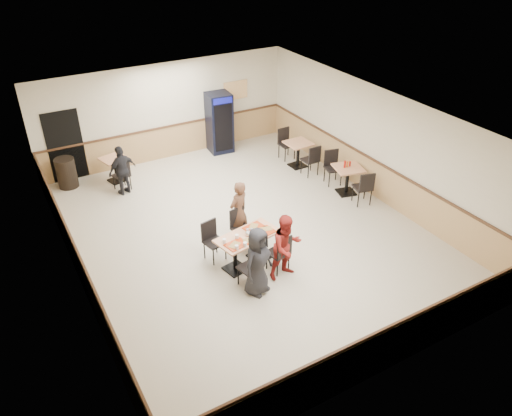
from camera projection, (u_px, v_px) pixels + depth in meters
ground at (245, 231)px, 12.39m from camera, size 10.00×10.00×0.00m
room_shell at (256, 157)px, 14.73m from camera, size 10.00×10.00×10.00m
main_table at (248, 245)px, 11.04m from camera, size 1.53×0.97×0.76m
main_chairs at (246, 246)px, 11.03m from camera, size 1.55×1.87×0.96m
diner_woman_left at (258, 262)px, 10.09m from camera, size 0.89×0.75×1.54m
diner_woman_right at (286, 247)px, 10.56m from camera, size 0.77×0.62×1.51m
diner_man_opposite at (239, 212)px, 11.71m from camera, size 0.66×0.55×1.56m
lone_diner at (122, 170)px, 13.67m from camera, size 0.90×0.58×1.43m
tabletop_clutter at (249, 235)px, 10.86m from camera, size 1.26×0.79×0.12m
side_table_near at (348, 176)px, 13.77m from camera, size 0.91×0.91×0.80m
side_table_near_chair_south at (363, 187)px, 13.31m from camera, size 0.57×0.57×1.01m
side_table_near_chair_north at (333, 168)px, 14.26m from camera, size 0.57×0.57×1.01m
side_table_far at (298, 151)px, 15.21m from camera, size 0.75×0.75×0.79m
side_table_far_chair_south at (310, 159)px, 14.76m from camera, size 0.47×0.47×1.00m
side_table_far_chair_north at (287, 144)px, 15.69m from camera, size 0.47×0.47×1.00m
condiment_caddy at (347, 164)px, 13.61m from camera, size 0.23×0.06×0.20m
back_table at (115, 166)px, 14.41m from camera, size 0.84×0.84×0.73m
back_table_chair_lone at (121, 175)px, 13.98m from camera, size 0.53×0.53×0.93m
pepsi_cooler at (219, 123)px, 15.97m from camera, size 0.79×0.80×1.93m
trash_bin at (66, 173)px, 14.14m from camera, size 0.55×0.55×0.87m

